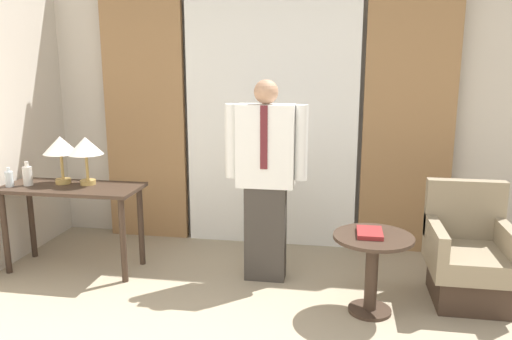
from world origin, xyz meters
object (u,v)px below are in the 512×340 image
object	(u,v)px
table_lamp_right	(86,148)
side_table	(372,261)
armchair	(468,259)
desk	(72,200)
bottle_by_lamp	(28,175)
book	(370,233)
person	(266,175)
bottle_near_edge	(9,179)
table_lamp_left	(60,147)

from	to	relation	value
table_lamp_right	side_table	xyz separation A→B (m)	(2.35, -0.45, -0.66)
armchair	side_table	xyz separation A→B (m)	(-0.72, -0.32, 0.07)
table_lamp_right	side_table	world-z (taller)	table_lamp_right
table_lamp_right	desk	bearing A→B (deg)	-145.29
bottle_by_lamp	book	world-z (taller)	bottle_by_lamp
book	person	bearing A→B (deg)	151.30
table_lamp_right	book	bearing A→B (deg)	-10.64
bottle_near_edge	person	xyz separation A→B (m)	(2.13, 0.18, 0.07)
book	desk	bearing A→B (deg)	171.65
armchair	side_table	bearing A→B (deg)	-155.97
person	armchair	xyz separation A→B (m)	(1.54, -0.13, -0.56)
table_lamp_left	person	xyz separation A→B (m)	(1.75, 0.00, -0.17)
table_lamp_right	person	bearing A→B (deg)	0.01
bottle_near_edge	armchair	world-z (taller)	bottle_near_edge
table_lamp_left	book	xyz separation A→B (m)	(2.55, -0.44, -0.46)
desk	bottle_near_edge	bearing A→B (deg)	-168.51
table_lamp_right	bottle_by_lamp	distance (m)	0.55
bottle_near_edge	armchair	xyz separation A→B (m)	(3.68, 0.05, -0.49)
bottle_by_lamp	side_table	world-z (taller)	bottle_by_lamp
table_lamp_right	table_lamp_left	bearing A→B (deg)	180.00
table_lamp_right	book	size ratio (longest dim) A/B	1.68
bottle_by_lamp	desk	bearing A→B (deg)	4.99
table_lamp_right	side_table	size ratio (longest dim) A/B	0.71
table_lamp_left	side_table	world-z (taller)	table_lamp_left
desk	person	world-z (taller)	person
desk	side_table	world-z (taller)	desk
table_lamp_left	person	size ratio (longest dim) A/B	0.25
desk	bottle_near_edge	distance (m)	0.54
table_lamp_left	book	bearing A→B (deg)	-9.71
bottle_near_edge	armchair	distance (m)	3.71
person	side_table	size ratio (longest dim) A/B	2.82
table_lamp_right	side_table	distance (m)	2.48
table_lamp_left	bottle_by_lamp	distance (m)	0.36
desk	table_lamp_right	world-z (taller)	table_lamp_right
bottle_near_edge	bottle_by_lamp	size ratio (longest dim) A/B	0.80
desk	armchair	bearing A→B (deg)	-0.84
table_lamp_right	bottle_near_edge	xyz separation A→B (m)	(-0.61, -0.18, -0.25)
person	desk	bearing A→B (deg)	-177.24
bottle_near_edge	book	bearing A→B (deg)	-5.02
table_lamp_right	book	xyz separation A→B (m)	(2.32, -0.44, -0.46)
table_lamp_left	person	bearing A→B (deg)	0.01
side_table	table_lamp_right	bearing A→B (deg)	169.23
book	bottle_near_edge	bearing A→B (deg)	174.98
desk	bottle_by_lamp	size ratio (longest dim) A/B	5.70
person	book	size ratio (longest dim) A/B	6.71
desk	bottle_near_edge	world-z (taller)	bottle_near_edge
table_lamp_left	table_lamp_right	xyz separation A→B (m)	(0.23, 0.00, 0.00)
table_lamp_right	person	xyz separation A→B (m)	(1.53, 0.00, -0.17)
table_lamp_left	table_lamp_right	bearing A→B (deg)	0.00
desk	armchair	xyz separation A→B (m)	(3.18, -0.05, -0.30)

